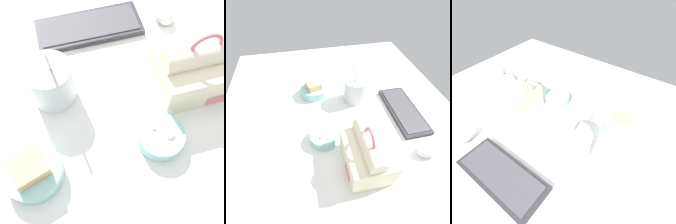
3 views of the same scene
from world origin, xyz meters
The scene contains 7 objects.
desk_surface centered at (0.00, 0.00, 1.00)cm, with size 140.00×110.00×2.00cm.
keyboard centered at (1.82, 29.18, 3.02)cm, with size 30.69×12.60×2.10cm.
lunch_bag centered at (23.21, 3.45, 8.62)cm, with size 19.55×15.10×18.77cm.
soup_cup centered at (-11.68, 9.30, 8.02)cm, with size 10.96×10.96×19.34cm.
bento_bowl_sandwich centered at (-19.77, -10.15, 4.77)cm, with size 13.17×13.17×7.43cm.
bento_bowl_snacks centered at (10.03, -9.54, 4.13)cm, with size 10.87×10.87×4.86cm.
computer_mouse centered at (24.33, 27.67, 3.99)cm, with size 5.49×8.61×3.98cm.
Camera 1 is at (-7.39, -30.59, 64.72)cm, focal length 45.00 mm.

